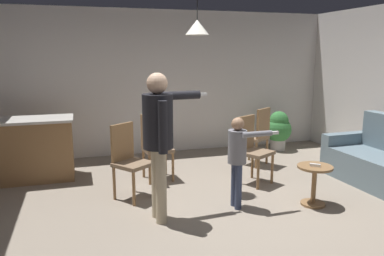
{
  "coord_description": "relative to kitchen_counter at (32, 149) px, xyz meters",
  "views": [
    {
      "loc": [
        -1.73,
        -3.95,
        1.93
      ],
      "look_at": [
        -0.4,
        0.48,
        1.0
      ],
      "focal_mm": 35.6,
      "sensor_mm": 36.0,
      "label": 1
    }
  ],
  "objects": [
    {
      "name": "ground",
      "position": [
        2.45,
        -2.1,
        -0.48
      ],
      "size": [
        7.68,
        7.68,
        0.0
      ],
      "primitive_type": "plane",
      "color": "gray"
    },
    {
      "name": "wall_back",
      "position": [
        2.45,
        1.1,
        0.87
      ],
      "size": [
        6.4,
        0.1,
        2.7
      ],
      "primitive_type": "cube",
      "color": "silver",
      "rests_on": "ground"
    },
    {
      "name": "kitchen_counter",
      "position": [
        0.0,
        0.0,
        0.0
      ],
      "size": [
        1.26,
        0.66,
        0.95
      ],
      "color": "olive",
      "rests_on": "ground"
    },
    {
      "name": "side_table_by_couch",
      "position": [
        3.53,
        -2.11,
        -0.15
      ],
      "size": [
        0.44,
        0.44,
        0.52
      ],
      "color": "olive",
      "rests_on": "ground"
    },
    {
      "name": "person_adult",
      "position": [
        1.57,
        -1.96,
        0.58
      ],
      "size": [
        0.83,
        0.53,
        1.71
      ],
      "rotation": [
        0.0,
        0.0,
        -1.5
      ],
      "color": "tan",
      "rests_on": "ground"
    },
    {
      "name": "person_child",
      "position": [
        2.56,
        -1.89,
        0.24
      ],
      "size": [
        0.6,
        0.33,
        1.15
      ],
      "rotation": [
        0.0,
        0.0,
        -1.54
      ],
      "color": "#384260",
      "rests_on": "ground"
    },
    {
      "name": "dining_chair_by_counter",
      "position": [
        3.62,
        -0.29,
        0.07
      ],
      "size": [
        0.58,
        0.58,
        1.0
      ],
      "rotation": [
        0.0,
        0.0,
        0.57
      ],
      "color": "olive",
      "rests_on": "ground"
    },
    {
      "name": "dining_chair_near_wall",
      "position": [
        1.76,
        -0.56,
        0.07
      ],
      "size": [
        0.46,
        0.46,
        1.0
      ],
      "rotation": [
        0.0,
        0.0,
        4.8
      ],
      "color": "olive",
      "rests_on": "ground"
    },
    {
      "name": "dining_chair_centre_back",
      "position": [
        1.32,
        -1.16,
        0.07
      ],
      "size": [
        0.59,
        0.59,
        1.0
      ],
      "rotation": [
        0.0,
        0.0,
        3.78
      ],
      "color": "olive",
      "rests_on": "ground"
    },
    {
      "name": "dining_chair_spare",
      "position": [
        3.14,
        -1.08,
        0.07
      ],
      "size": [
        0.57,
        0.57,
        1.0
      ],
      "rotation": [
        0.0,
        0.0,
        3.64
      ],
      "color": "olive",
      "rests_on": "ground"
    },
    {
      "name": "potted_plant_corner",
      "position": [
        4.5,
        0.53,
        -0.05
      ],
      "size": [
        0.51,
        0.51,
        0.78
      ],
      "color": "#B7B2AD",
      "rests_on": "ground"
    },
    {
      "name": "spare_remote_on_table",
      "position": [
        3.51,
        -2.13,
        0.06
      ],
      "size": [
        0.12,
        0.11,
        0.04
      ],
      "primitive_type": "cube",
      "rotation": [
        0.0,
        0.0,
        0.88
      ],
      "color": "white",
      "rests_on": "side_table_by_couch"
    },
    {
      "name": "ceiling_light_pendant",
      "position": [
        2.29,
        -1.08,
        1.77
      ],
      "size": [
        0.32,
        0.32,
        0.55
      ],
      "color": "silver"
    }
  ]
}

